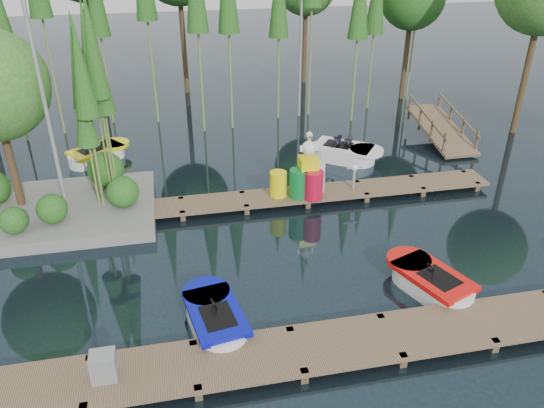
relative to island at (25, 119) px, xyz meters
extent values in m
plane|color=#1B2932|center=(6.30, -3.29, -3.18)|extent=(90.00, 90.00, 0.00)
cube|color=brown|center=(6.30, -7.79, -2.93)|extent=(18.00, 1.50, 0.10)
cube|color=#4F3F2B|center=(2.00, -7.16, -3.13)|extent=(0.16, 0.16, 0.50)
cube|color=#4F3F2B|center=(4.15, -8.42, -3.13)|extent=(0.16, 0.16, 0.50)
cube|color=#4F3F2B|center=(4.15, -7.16, -3.13)|extent=(0.16, 0.16, 0.50)
cube|color=#4F3F2B|center=(6.30, -8.42, -3.13)|extent=(0.16, 0.16, 0.50)
cube|color=#4F3F2B|center=(6.30, -7.16, -3.13)|extent=(0.16, 0.16, 0.50)
cube|color=#4F3F2B|center=(8.45, -8.42, -3.13)|extent=(0.16, 0.16, 0.50)
cube|color=#4F3F2B|center=(8.45, -7.16, -3.13)|extent=(0.16, 0.16, 0.50)
cube|color=#4F3F2B|center=(10.60, -8.42, -3.13)|extent=(0.16, 0.16, 0.50)
cube|color=#4F3F2B|center=(10.60, -7.16, -3.13)|extent=(0.16, 0.16, 0.50)
cube|color=#4F3F2B|center=(12.75, -7.16, -3.13)|extent=(0.16, 0.16, 0.50)
cube|color=brown|center=(7.30, -0.79, -2.93)|extent=(15.00, 1.20, 0.10)
cube|color=#4F3F2B|center=(0.20, -1.27, -3.13)|extent=(0.16, 0.16, 0.50)
cube|color=#4F3F2B|center=(0.20, -0.31, -3.13)|extent=(0.16, 0.16, 0.50)
cube|color=#4F3F2B|center=(2.23, -1.27, -3.13)|extent=(0.16, 0.16, 0.50)
cube|color=#4F3F2B|center=(2.23, -0.31, -3.13)|extent=(0.16, 0.16, 0.50)
cube|color=#4F3F2B|center=(4.26, -1.27, -3.13)|extent=(0.16, 0.16, 0.50)
cube|color=#4F3F2B|center=(4.26, -0.31, -3.13)|extent=(0.16, 0.16, 0.50)
cube|color=#4F3F2B|center=(6.28, -1.27, -3.13)|extent=(0.16, 0.16, 0.50)
cube|color=#4F3F2B|center=(6.28, -0.31, -3.13)|extent=(0.16, 0.16, 0.50)
cube|color=#4F3F2B|center=(8.31, -1.27, -3.13)|extent=(0.16, 0.16, 0.50)
cube|color=#4F3F2B|center=(8.31, -0.31, -3.13)|extent=(0.16, 0.16, 0.50)
cube|color=#4F3F2B|center=(10.34, -1.27, -3.13)|extent=(0.16, 0.16, 0.50)
cube|color=#4F3F2B|center=(10.34, -0.31, -3.13)|extent=(0.16, 0.16, 0.50)
cube|color=#4F3F2B|center=(12.37, -1.27, -3.13)|extent=(0.16, 0.16, 0.50)
cube|color=#4F3F2B|center=(12.37, -0.31, -3.13)|extent=(0.16, 0.16, 0.50)
cube|color=#4F3F2B|center=(14.40, -1.27, -3.13)|extent=(0.16, 0.16, 0.50)
cube|color=#4F3F2B|center=(14.40, -0.31, -3.13)|extent=(0.16, 0.16, 0.50)
cube|color=slate|center=(0.30, -0.29, -3.00)|extent=(6.20, 4.20, 0.42)
sphere|color=#2B651F|center=(0.50, -1.29, -2.34)|extent=(0.90, 0.90, 0.90)
sphere|color=#2B651F|center=(1.90, 0.91, -2.19)|extent=(1.20, 1.20, 1.20)
sphere|color=#2B651F|center=(-0.50, -1.69, -2.39)|extent=(0.80, 0.80, 0.80)
sphere|color=#2B651F|center=(2.50, -0.69, -2.29)|extent=(1.00, 1.00, 1.00)
cylinder|color=#44311D|center=(-0.70, 0.11, -1.18)|extent=(0.24, 0.24, 3.60)
cylinder|color=olive|center=(2.04, 0.27, -0.22)|extent=(0.07, 0.07, 5.93)
cone|color=#2B651F|center=(2.04, 0.27, 1.86)|extent=(0.70, 0.70, 2.97)
cylinder|color=olive|center=(1.73, 0.11, -0.35)|extent=(0.07, 0.07, 5.66)
cone|color=#2B651F|center=(1.73, 0.11, 1.63)|extent=(0.70, 0.70, 2.83)
cylinder|color=olive|center=(2.23, 0.30, -0.57)|extent=(0.07, 0.07, 5.22)
cone|color=#2B651F|center=(2.23, 0.30, 1.26)|extent=(0.70, 0.70, 2.61)
cylinder|color=olive|center=(1.85, -0.51, -0.42)|extent=(0.07, 0.07, 5.53)
cone|color=#2B651F|center=(1.85, -0.51, 1.52)|extent=(0.70, 0.70, 2.76)
cylinder|color=olive|center=(1.71, -0.39, -1.18)|extent=(0.07, 0.07, 4.01)
cone|color=#2B651F|center=(1.71, -0.39, 0.23)|extent=(0.70, 0.70, 2.01)
cylinder|color=olive|center=(2.17, 0.16, -0.13)|extent=(0.07, 0.07, 6.11)
cone|color=#2B651F|center=(2.17, 0.16, 2.01)|extent=(0.70, 0.70, 3.05)
cylinder|color=#44311D|center=(19.04, 3.61, -0.15)|extent=(0.26, 0.26, 6.06)
cylinder|color=#44311D|center=(16.28, 9.35, -0.67)|extent=(0.26, 0.26, 5.02)
cylinder|color=#44311D|center=(12.04, 13.41, -0.53)|extent=(0.26, 0.26, 5.31)
cylinder|color=#44311D|center=(5.30, 12.74, 0.05)|extent=(0.26, 0.26, 6.46)
cylinder|color=#44311D|center=(0.88, 12.71, 0.24)|extent=(0.26, 0.26, 6.85)
cylinder|color=olive|center=(-1.86, 6.94, 0.55)|extent=(0.09, 0.09, 7.48)
cylinder|color=olive|center=(-0.41, 7.53, 1.65)|extent=(0.09, 0.09, 9.66)
cylinder|color=olive|center=(1.62, 8.54, 0.66)|extent=(0.09, 0.09, 7.69)
cylinder|color=olive|center=(3.67, 8.19, 1.31)|extent=(0.09, 0.09, 8.99)
cylinder|color=olive|center=(5.66, 6.58, 1.03)|extent=(0.09, 0.09, 8.44)
cylinder|color=olive|center=(6.95, 6.71, 0.93)|extent=(0.09, 0.09, 8.22)
cylinder|color=olive|center=(9.25, 7.58, 0.52)|extent=(0.09, 0.09, 7.41)
cylinder|color=olive|center=(10.79, 7.80, 1.70)|extent=(0.09, 0.09, 9.77)
cylinder|color=olive|center=(12.54, 6.54, 0.52)|extent=(0.09, 0.09, 7.40)
cylinder|color=olive|center=(13.93, 8.13, 0.39)|extent=(0.09, 0.09, 7.14)
cylinder|color=olive|center=(16.47, 9.13, 1.12)|extent=(0.09, 0.09, 8.61)
cylinder|color=gray|center=(0.80, -0.79, 0.32)|extent=(0.12, 0.12, 7.00)
cylinder|color=gray|center=(10.30, 7.71, 0.32)|extent=(0.12, 0.12, 7.00)
cube|color=brown|center=(15.30, 3.21, -2.63)|extent=(1.50, 3.94, 0.95)
cube|color=#4F3F2B|center=(14.60, 1.61, -2.59)|extent=(0.08, 0.08, 0.90)
cube|color=#4F3F2B|center=(14.60, 2.71, -2.48)|extent=(0.08, 0.08, 0.90)
cube|color=#4F3F2B|center=(14.60, 3.81, -2.37)|extent=(0.08, 0.08, 0.90)
cube|color=#4F3F2B|center=(14.60, 4.91, -2.26)|extent=(0.08, 0.08, 0.90)
cube|color=brown|center=(14.60, 3.21, -2.03)|extent=(0.06, 3.54, 0.83)
cube|color=#4F3F2B|center=(16.00, 1.61, -2.59)|extent=(0.08, 0.08, 0.90)
cube|color=#4F3F2B|center=(16.00, 2.71, -2.48)|extent=(0.08, 0.08, 0.90)
cube|color=#4F3F2B|center=(16.00, 3.81, -2.37)|extent=(0.08, 0.08, 0.90)
cube|color=#4F3F2B|center=(16.00, 4.91, -2.26)|extent=(0.08, 0.08, 0.90)
cube|color=brown|center=(16.00, 3.21, -2.03)|extent=(0.06, 3.54, 0.83)
cube|color=white|center=(4.72, -6.49, -3.00)|extent=(1.29, 1.30, 0.51)
cylinder|color=white|center=(4.63, -5.93, -3.00)|extent=(1.29, 1.29, 0.51)
cylinder|color=white|center=(4.81, -7.05, -3.00)|extent=(1.29, 1.29, 0.51)
cube|color=#060CA3|center=(4.72, -6.49, -2.72)|extent=(1.44, 2.11, 0.13)
cylinder|color=#060CA3|center=(4.59, -5.68, -2.72)|extent=(1.31, 1.31, 0.13)
cube|color=black|center=(4.75, -6.68, -2.67)|extent=(0.84, 1.02, 0.06)
torus|color=black|center=(4.70, -6.35, -2.53)|extent=(0.18, 0.28, 0.25)
cube|color=white|center=(10.22, -6.20, -2.99)|extent=(1.48, 1.48, 0.52)
cylinder|color=white|center=(10.01, -5.66, -2.99)|extent=(1.47, 1.47, 0.52)
cylinder|color=white|center=(10.42, -6.74, -2.99)|extent=(1.47, 1.47, 0.52)
cube|color=red|center=(10.22, -6.20, -2.71)|extent=(1.80, 2.27, 0.13)
cylinder|color=red|center=(9.92, -5.42, -2.71)|extent=(1.50, 1.50, 0.13)
cube|color=black|center=(10.28, -6.38, -2.67)|extent=(1.00, 1.13, 0.06)
torus|color=black|center=(10.17, -6.07, -2.52)|extent=(0.23, 0.30, 0.25)
cube|color=white|center=(1.25, 4.05, -2.99)|extent=(1.59, 1.59, 0.52)
cylinder|color=white|center=(1.71, 4.38, -2.99)|extent=(1.59, 1.59, 0.52)
cylinder|color=white|center=(0.79, 3.71, -2.99)|extent=(1.59, 1.59, 0.52)
cube|color=yellow|center=(1.25, 4.05, -2.71)|extent=(2.28, 2.10, 0.13)
cylinder|color=yellow|center=(1.92, 4.54, -2.71)|extent=(1.62, 1.62, 0.13)
cube|color=black|center=(1.10, 3.93, -2.67)|extent=(1.17, 1.12, 0.06)
torus|color=black|center=(1.37, 4.13, -2.52)|extent=(0.29, 0.27, 0.25)
imported|color=#1E1E2D|center=(1.06, 3.91, -2.44)|extent=(0.51, 0.49, 0.92)
cube|color=white|center=(10.68, 2.25, -2.97)|extent=(1.78, 1.78, 0.58)
cylinder|color=white|center=(11.19, 1.87, -2.97)|extent=(1.77, 1.77, 0.58)
cylinder|color=white|center=(10.17, 2.63, -2.97)|extent=(1.77, 1.77, 0.58)
cube|color=white|center=(10.68, 2.25, -2.66)|extent=(2.54, 2.35, 0.15)
cylinder|color=white|center=(11.43, 1.70, -2.66)|extent=(1.81, 1.81, 0.15)
cube|color=black|center=(10.51, 2.38, -2.61)|extent=(1.31, 1.25, 0.06)
torus|color=black|center=(10.81, 2.16, -2.44)|extent=(0.33, 0.30, 0.28)
imported|color=#1E1E2D|center=(10.47, 2.41, -2.39)|extent=(0.53, 0.51, 0.95)
imported|color=#1E1E2D|center=(10.99, 2.48, -2.45)|extent=(0.41, 0.39, 0.72)
cube|color=gray|center=(2.37, -7.79, -2.58)|extent=(0.50, 0.42, 0.61)
cylinder|color=yellow|center=(7.42, -0.79, -2.46)|extent=(0.56, 0.56, 0.84)
cylinder|color=#0C6E2D|center=(8.07, -1.00, -2.41)|extent=(0.63, 0.63, 0.95)
cylinder|color=silver|center=(8.71, -0.68, -2.41)|extent=(0.63, 0.63, 0.95)
cylinder|color=red|center=(8.49, -1.21, -2.41)|extent=(0.63, 0.63, 0.95)
cube|color=yellow|center=(8.39, -0.89, -1.75)|extent=(0.58, 0.58, 0.37)
sphere|color=white|center=(8.39, -0.89, -1.25)|extent=(0.46, 0.46, 0.46)
cylinder|color=white|center=(8.39, -0.89, -0.98)|extent=(0.11, 0.11, 0.32)
sphere|color=white|center=(8.39, -0.89, -0.80)|extent=(0.21, 0.21, 0.21)
cone|color=#DB550B|center=(8.39, -1.10, -0.82)|extent=(0.11, 0.32, 0.11)
cube|color=white|center=(8.39, -0.89, -1.25)|extent=(0.58, 0.06, 0.19)
cylinder|color=gray|center=(10.03, -0.79, -2.56)|extent=(0.11, 0.11, 0.64)
sphere|color=white|center=(10.03, -0.79, -2.13)|extent=(0.21, 0.21, 0.21)
cube|color=gray|center=(10.03, -0.79, -2.13)|extent=(0.54, 0.04, 0.04)
cone|color=#DB550B|center=(10.03, -0.92, -2.13)|extent=(0.04, 0.11, 0.04)
camera|label=1|loc=(4.06, -15.95, 5.18)|focal=35.00mm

